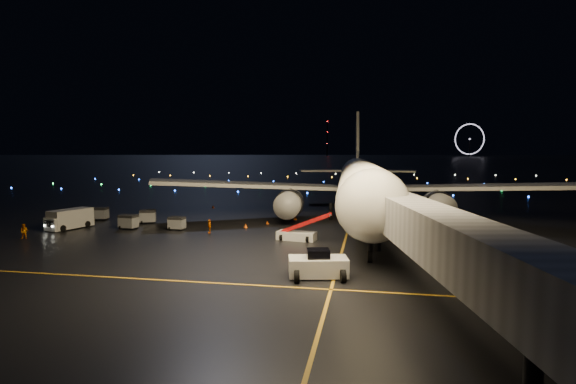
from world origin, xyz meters
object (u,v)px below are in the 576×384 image
(pushback_tug, at_px, (318,263))
(baggage_cart_2, at_px, (148,217))
(crew_b, at_px, (24,231))
(airliner, at_px, (361,158))
(baggage_cart_0, at_px, (177,223))
(belt_loader, at_px, (297,226))
(baggage_cart_1, at_px, (128,222))
(crew_c, at_px, (209,226))
(baggage_cart_3, at_px, (100,214))
(service_truck, at_px, (71,219))

(pushback_tug, xyz_separation_m, baggage_cart_2, (-26.39, 22.24, -0.20))
(crew_b, bearing_deg, airliner, 14.83)
(airliner, xyz_separation_m, baggage_cart_0, (-22.79, -14.87, -8.11))
(belt_loader, relative_size, baggage_cart_1, 2.98)
(crew_c, bearing_deg, crew_b, -97.56)
(airliner, relative_size, crew_b, 35.95)
(crew_c, xyz_separation_m, baggage_cart_0, (-4.89, 1.41, -0.01))
(airliner, xyz_separation_m, baggage_cart_2, (-29.02, -10.59, -8.02))
(crew_b, xyz_separation_m, baggage_cart_3, (0.15, 14.36, 0.03))
(airliner, distance_m, baggage_cart_2, 31.92)
(airliner, height_order, baggage_cart_1, airliner)
(crew_c, height_order, baggage_cart_0, crew_c)
(pushback_tug, relative_size, baggage_cart_2, 2.17)
(airliner, relative_size, baggage_cart_2, 29.28)
(baggage_cart_0, bearing_deg, service_truck, -170.33)
(baggage_cart_2, xyz_separation_m, baggage_cart_3, (-8.28, 1.40, -0.01))
(crew_b, relative_size, crew_c, 1.05)
(belt_loader, distance_m, baggage_cart_2, 23.72)
(baggage_cart_2, bearing_deg, pushback_tug, -63.12)
(service_truck, distance_m, baggage_cart_1, 7.57)
(baggage_cart_1, xyz_separation_m, baggage_cart_3, (-8.11, 6.20, -0.01))
(airliner, relative_size, baggage_cart_1, 29.33)
(baggage_cart_3, bearing_deg, service_truck, -93.37)
(crew_c, height_order, baggage_cart_1, baggage_cart_1)
(pushback_tug, bearing_deg, baggage_cart_0, 126.44)
(belt_loader, xyz_separation_m, crew_b, (-30.75, -4.95, -0.68))
(crew_c, distance_m, baggage_cart_3, 20.66)
(baggage_cart_0, bearing_deg, pushback_tug, -38.55)
(pushback_tug, bearing_deg, service_truck, 142.46)
(belt_loader, xyz_separation_m, crew_c, (-11.20, 2.31, -0.72))
(crew_c, relative_size, baggage_cart_0, 0.86)
(belt_loader, distance_m, service_truck, 30.06)
(crew_b, relative_size, baggage_cart_1, 0.82)
(crew_b, xyz_separation_m, crew_c, (19.55, 7.26, -0.04))
(baggage_cart_2, bearing_deg, baggage_cart_0, -57.47)
(baggage_cart_1, height_order, baggage_cart_2, baggage_cart_2)
(baggage_cart_1, distance_m, baggage_cart_2, 4.80)
(pushback_tug, distance_m, baggage_cart_3, 41.97)
(pushback_tug, height_order, belt_loader, belt_loader)
(baggage_cart_2, distance_m, baggage_cart_3, 8.40)
(belt_loader, bearing_deg, baggage_cart_2, 170.00)
(belt_loader, height_order, crew_b, belt_loader)
(belt_loader, distance_m, baggage_cart_1, 22.73)
(baggage_cart_3, bearing_deg, crew_c, -28.33)
(pushback_tug, height_order, baggage_cart_3, pushback_tug)
(airliner, height_order, belt_loader, airliner)
(airliner, xyz_separation_m, baggage_cart_3, (-37.30, -9.19, -8.02))
(baggage_cart_1, xyz_separation_m, baggage_cart_2, (0.17, 4.80, 0.00))
(baggage_cart_1, height_order, baggage_cart_3, baggage_cart_1)
(service_truck, height_order, crew_b, service_truck)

